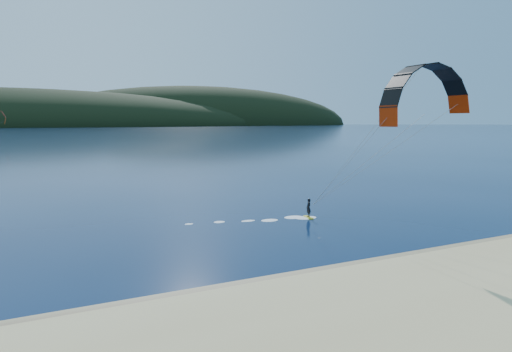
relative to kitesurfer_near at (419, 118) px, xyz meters
The scene contains 4 objects.
ground 21.52m from the kitesurfer_near, 146.67° to the right, with size 1800.00×1800.00×0.00m, color #071937.
wet_sand 19.63m from the kitesurfer_near, 158.98° to the right, with size 220.00×2.50×0.10m.
headland 734.68m from the kitesurfer_near, 91.23° to the left, with size 1200.00×310.00×140.00m.
kitesurfer_near is the anchor object (origin of this frame).
Camera 1 is at (-10.11, -14.99, 8.45)m, focal length 31.31 mm.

